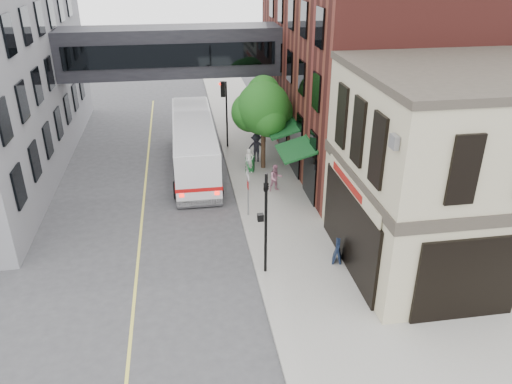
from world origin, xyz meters
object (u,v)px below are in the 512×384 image
object	(u,v)px
pedestrian_b	(276,178)
pedestrian_a	(249,161)
pedestrian_c	(256,148)
bus	(194,143)
sandwich_board	(337,251)
newspaper_box	(250,164)

from	to	relation	value
pedestrian_b	pedestrian_a	bearing A→B (deg)	102.49
pedestrian_a	pedestrian_c	size ratio (longest dim) A/B	0.83
bus	pedestrian_a	size ratio (longest dim) A/B	7.36
pedestrian_c	sandwich_board	bearing A→B (deg)	-66.89
pedestrian_c	sandwich_board	distance (m)	11.93
bus	pedestrian_c	xyz separation A→B (m)	(3.91, 0.14, -0.62)
bus	pedestrian_c	size ratio (longest dim) A/B	6.09
pedestrian_c	pedestrian_b	bearing A→B (deg)	-69.81
pedestrian_c	sandwich_board	world-z (taller)	pedestrian_c
pedestrian_b	sandwich_board	world-z (taller)	pedestrian_b
bus	sandwich_board	world-z (taller)	bus
bus	sandwich_board	xyz separation A→B (m)	(5.57, -11.67, -1.03)
pedestrian_a	newspaper_box	world-z (taller)	pedestrian_a
pedestrian_b	pedestrian_c	world-z (taller)	pedestrian_c
bus	pedestrian_b	distance (m)	6.12
pedestrian_a	newspaper_box	distance (m)	0.38
pedestrian_b	bus	bearing A→B (deg)	125.57
bus	newspaper_box	bearing A→B (deg)	-22.07
newspaper_box	sandwich_board	distance (m)	10.59
pedestrian_a	sandwich_board	size ratio (longest dim) A/B	1.49
pedestrian_a	pedestrian_b	xyz separation A→B (m)	(1.09, -2.71, 0.02)
pedestrian_c	newspaper_box	world-z (taller)	pedestrian_c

